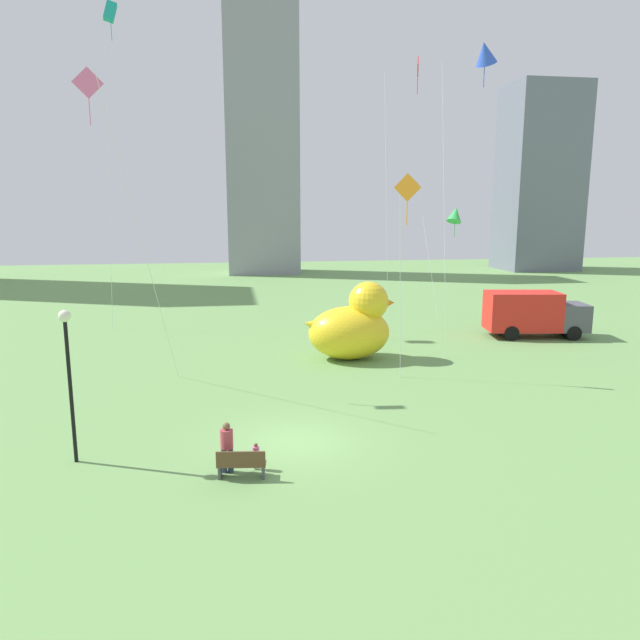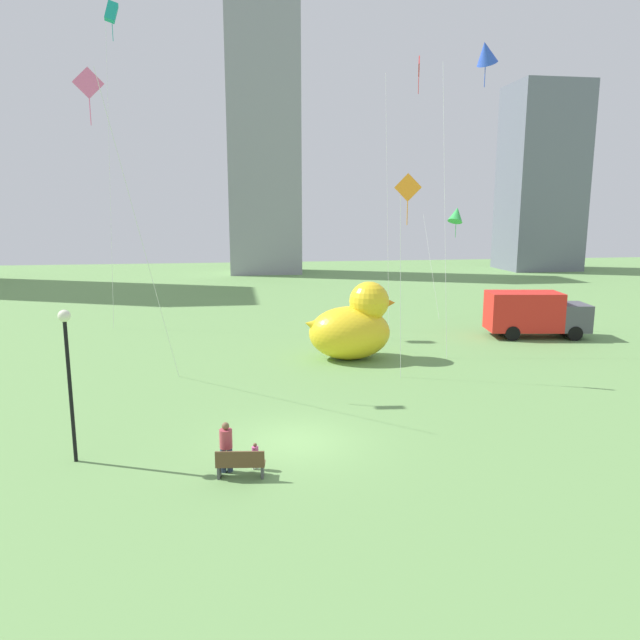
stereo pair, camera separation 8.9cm
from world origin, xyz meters
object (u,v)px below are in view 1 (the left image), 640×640
object	(u,v)px
kite_pink	(93,100)
kite_green	(455,215)
box_truck	(533,314)
kite_blue	(485,54)
person_adult	(227,445)
park_bench	(241,464)
kite_orange	(407,195)
person_child	(256,455)
kite_red	(414,84)
kite_teal	(110,15)
giant_inflatable_duck	(352,326)
lamppost	(68,359)

from	to	relation	value
kite_pink	kite_green	world-z (taller)	kite_pink
box_truck	kite_blue	distance (m)	15.61
box_truck	kite_blue	xyz separation A→B (m)	(-5.23, -2.76, 14.45)
person_adult	kite_blue	xyz separation A→B (m)	(13.70, 13.92, 15.02)
park_bench	kite_pink	world-z (taller)	kite_pink
kite_orange	kite_blue	xyz separation A→B (m)	(5.36, 4.46, 7.32)
person_adult	kite_blue	distance (m)	24.64
person_child	kite_red	bearing A→B (deg)	62.04
person_adult	park_bench	bearing A→B (deg)	-50.56
kite_teal	kite_red	xyz separation A→B (m)	(19.03, -2.33, -3.92)
person_child	kite_pink	xyz separation A→B (m)	(-6.11, 9.81, 11.97)
kite_red	kite_orange	bearing A→B (deg)	-108.07
person_child	kite_pink	bearing A→B (deg)	121.92
person_child	giant_inflatable_duck	distance (m)	14.23
kite_teal	kite_blue	world-z (taller)	kite_teal
park_bench	lamppost	world-z (taller)	lamppost
kite_orange	kite_red	xyz separation A→B (m)	(3.95, 12.10, 7.32)
box_truck	kite_pink	bearing A→B (deg)	-164.27
park_bench	kite_blue	size ratio (longest dim) A/B	0.09
lamppost	kite_teal	bearing A→B (deg)	94.99
giant_inflatable_duck	park_bench	bearing A→B (deg)	-114.57
kite_blue	box_truck	bearing A→B (deg)	27.79
person_child	lamppost	distance (m)	6.53
person_adult	kite_blue	world-z (taller)	kite_blue
park_bench	kite_red	world-z (taller)	kite_red
person_child	kite_green	bearing A→B (deg)	57.55
kite_teal	kite_blue	size ratio (longest dim) A/B	1.24
kite_pink	box_truck	bearing A→B (deg)	15.73
giant_inflatable_duck	kite_orange	xyz separation A→B (m)	(1.74, -3.56, 6.80)
giant_inflatable_duck	lamppost	bearing A→B (deg)	-134.60
giant_inflatable_duck	box_truck	size ratio (longest dim) A/B	0.78
person_child	kite_green	distance (m)	30.63
lamppost	kite_teal	world-z (taller)	kite_teal
kite_teal	kite_blue	distance (m)	23.08
person_child	lamppost	size ratio (longest dim) A/B	0.17
person_child	kite_green	world-z (taller)	kite_green
person_child	lamppost	bearing A→B (deg)	165.94
park_bench	box_truck	xyz separation A→B (m)	(18.52, 17.18, 0.98)
person_child	giant_inflatable_duck	size ratio (longest dim) A/B	0.17
person_adult	kite_pink	distance (m)	16.08
box_truck	kite_green	world-z (taller)	kite_green
person_child	giant_inflatable_duck	world-z (taller)	giant_inflatable_duck
box_truck	kite_pink	distance (m)	27.41
person_child	kite_teal	bearing A→B (deg)	107.74
lamppost	kite_blue	distance (m)	25.56
giant_inflatable_duck	kite_green	world-z (taller)	kite_green
kite_red	kite_teal	bearing A→B (deg)	173.02
person_adult	kite_orange	xyz separation A→B (m)	(8.34, 9.46, 7.69)
person_adult	kite_green	bearing A→B (deg)	56.21
kite_teal	kite_green	xyz separation A→B (m)	(23.62, 1.33, -12.29)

